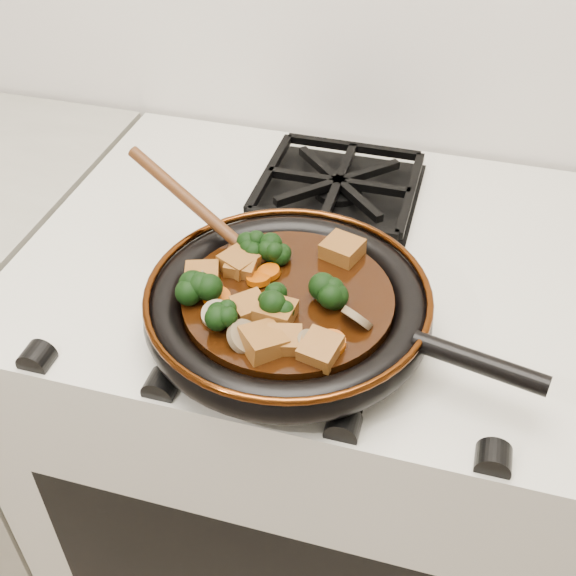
# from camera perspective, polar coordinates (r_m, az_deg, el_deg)

# --- Properties ---
(stove) EXTENTS (0.76, 0.60, 0.90)m
(stove) POSITION_cam_1_polar(r_m,az_deg,el_deg) (1.29, 1.62, -13.01)
(stove) COLOR beige
(stove) RESTS_ON ground
(burner_grate_front) EXTENTS (0.23, 0.23, 0.03)m
(burner_grate_front) POSITION_cam_1_polar(r_m,az_deg,el_deg) (0.85, -0.15, -1.96)
(burner_grate_front) COLOR black
(burner_grate_front) RESTS_ON stove
(burner_grate_back) EXTENTS (0.23, 0.23, 0.03)m
(burner_grate_back) POSITION_cam_1_polar(r_m,az_deg,el_deg) (1.07, 3.99, 7.97)
(burner_grate_back) COLOR black
(burner_grate_back) RESTS_ON stove
(skillet) EXTENTS (0.45, 0.33, 0.05)m
(skillet) POSITION_cam_1_polar(r_m,az_deg,el_deg) (0.82, 0.14, -1.43)
(skillet) COLOR black
(skillet) RESTS_ON burner_grate_front
(braising_sauce) EXTENTS (0.24, 0.24, 0.02)m
(braising_sauce) POSITION_cam_1_polar(r_m,az_deg,el_deg) (0.81, 0.00, -1.12)
(braising_sauce) COLOR black
(braising_sauce) RESTS_ON skillet
(tofu_cube_0) EXTENTS (0.04, 0.04, 0.02)m
(tofu_cube_0) POSITION_cam_1_polar(r_m,az_deg,el_deg) (0.74, -0.28, -4.22)
(tofu_cube_0) COLOR brown
(tofu_cube_0) RESTS_ON braising_sauce
(tofu_cube_1) EXTENTS (0.04, 0.03, 0.02)m
(tofu_cube_1) POSITION_cam_1_polar(r_m,az_deg,el_deg) (0.83, -3.73, 1.67)
(tofu_cube_1) COLOR brown
(tofu_cube_1) RESTS_ON braising_sauce
(tofu_cube_2) EXTENTS (0.05, 0.05, 0.02)m
(tofu_cube_2) POSITION_cam_1_polar(r_m,az_deg,el_deg) (0.86, 4.31, 3.00)
(tofu_cube_2) COLOR brown
(tofu_cube_2) RESTS_ON braising_sauce
(tofu_cube_3) EXTENTS (0.05, 0.05, 0.02)m
(tofu_cube_3) POSITION_cam_1_polar(r_m,az_deg,el_deg) (0.78, -3.00, -1.61)
(tofu_cube_3) COLOR brown
(tofu_cube_3) RESTS_ON braising_sauce
(tofu_cube_4) EXTENTS (0.04, 0.05, 0.02)m
(tofu_cube_4) POSITION_cam_1_polar(r_m,az_deg,el_deg) (0.74, 2.58, -4.87)
(tofu_cube_4) COLOR brown
(tofu_cube_4) RESTS_ON braising_sauce
(tofu_cube_5) EXTENTS (0.05, 0.05, 0.02)m
(tofu_cube_5) POSITION_cam_1_polar(r_m,az_deg,el_deg) (0.84, -3.92, 2.02)
(tofu_cube_5) COLOR brown
(tofu_cube_5) RESTS_ON braising_sauce
(tofu_cube_6) EXTENTS (0.05, 0.05, 0.02)m
(tofu_cube_6) POSITION_cam_1_polar(r_m,az_deg,el_deg) (0.83, -6.80, 0.94)
(tofu_cube_6) COLOR brown
(tofu_cube_6) RESTS_ON braising_sauce
(tofu_cube_7) EXTENTS (0.06, 0.06, 0.03)m
(tofu_cube_7) POSITION_cam_1_polar(r_m,az_deg,el_deg) (0.74, -1.99, -4.29)
(tofu_cube_7) COLOR brown
(tofu_cube_7) RESTS_ON braising_sauce
(tofu_cube_8) EXTENTS (0.04, 0.04, 0.03)m
(tofu_cube_8) POSITION_cam_1_polar(r_m,az_deg,el_deg) (0.77, -1.02, -2.01)
(tofu_cube_8) COLOR brown
(tofu_cube_8) RESTS_ON braising_sauce
(broccoli_floret_0) EXTENTS (0.06, 0.07, 0.06)m
(broccoli_floret_0) POSITION_cam_1_polar(r_m,az_deg,el_deg) (0.85, -0.86, 2.79)
(broccoli_floret_0) COLOR black
(broccoli_floret_0) RESTS_ON braising_sauce
(broccoli_floret_1) EXTENTS (0.07, 0.06, 0.06)m
(broccoli_floret_1) POSITION_cam_1_polar(r_m,az_deg,el_deg) (0.85, -2.85, 2.83)
(broccoli_floret_1) COLOR black
(broccoli_floret_1) RESTS_ON braising_sauce
(broccoli_floret_2) EXTENTS (0.08, 0.09, 0.07)m
(broccoli_floret_2) POSITION_cam_1_polar(r_m,az_deg,el_deg) (0.80, -6.88, -0.15)
(broccoli_floret_2) COLOR black
(broccoli_floret_2) RESTS_ON braising_sauce
(broccoli_floret_3) EXTENTS (0.08, 0.08, 0.07)m
(broccoli_floret_3) POSITION_cam_1_polar(r_m,az_deg,el_deg) (0.78, -0.89, -1.15)
(broccoli_floret_3) COLOR black
(broccoli_floret_3) RESTS_ON braising_sauce
(broccoli_floret_4) EXTENTS (0.08, 0.08, 0.06)m
(broccoli_floret_4) POSITION_cam_1_polar(r_m,az_deg,el_deg) (0.77, -4.85, -2.21)
(broccoli_floret_4) COLOR black
(broccoli_floret_4) RESTS_ON braising_sauce
(broccoli_floret_5) EXTENTS (0.09, 0.09, 0.06)m
(broccoli_floret_5) POSITION_cam_1_polar(r_m,az_deg,el_deg) (0.79, 3.02, -0.39)
(broccoli_floret_5) COLOR black
(broccoli_floret_5) RESTS_ON braising_sauce
(carrot_coin_0) EXTENTS (0.03, 0.03, 0.01)m
(carrot_coin_0) POSITION_cam_1_polar(r_m,az_deg,el_deg) (0.80, -5.68, -0.69)
(carrot_coin_0) COLOR #A74204
(carrot_coin_0) RESTS_ON braising_sauce
(carrot_coin_1) EXTENTS (0.03, 0.03, 0.01)m
(carrot_coin_1) POSITION_cam_1_polar(r_m,az_deg,el_deg) (0.83, -1.53, 1.25)
(carrot_coin_1) COLOR #A74204
(carrot_coin_1) RESTS_ON braising_sauce
(carrot_coin_2) EXTENTS (0.03, 0.03, 0.01)m
(carrot_coin_2) POSITION_cam_1_polar(r_m,az_deg,el_deg) (0.75, 3.41, -4.37)
(carrot_coin_2) COLOR #A74204
(carrot_coin_2) RESTS_ON braising_sauce
(carrot_coin_3) EXTENTS (0.03, 0.03, 0.01)m
(carrot_coin_3) POSITION_cam_1_polar(r_m,az_deg,el_deg) (0.82, -2.36, 0.70)
(carrot_coin_3) COLOR #A74204
(carrot_coin_3) RESTS_ON braising_sauce
(mushroom_slice_0) EXTENTS (0.03, 0.03, 0.02)m
(mushroom_slice_0) POSITION_cam_1_polar(r_m,az_deg,el_deg) (0.74, 1.69, -4.45)
(mushroom_slice_0) COLOR olive
(mushroom_slice_0) RESTS_ON braising_sauce
(mushroom_slice_1) EXTENTS (0.04, 0.04, 0.02)m
(mushroom_slice_1) POSITION_cam_1_polar(r_m,az_deg,el_deg) (0.78, -5.65, -2.12)
(mushroom_slice_1) COLOR olive
(mushroom_slice_1) RESTS_ON braising_sauce
(mushroom_slice_2) EXTENTS (0.05, 0.04, 0.03)m
(mushroom_slice_2) POSITION_cam_1_polar(r_m,az_deg,el_deg) (0.77, 5.47, -2.38)
(mushroom_slice_2) COLOR olive
(mushroom_slice_2) RESTS_ON braising_sauce
(mushroom_slice_3) EXTENTS (0.05, 0.05, 0.03)m
(mushroom_slice_3) POSITION_cam_1_polar(r_m,az_deg,el_deg) (0.82, -5.97, 0.39)
(mushroom_slice_3) COLOR olive
(mushroom_slice_3) RESTS_ON braising_sauce
(mushroom_slice_4) EXTENTS (0.04, 0.04, 0.03)m
(mushroom_slice_4) POSITION_cam_1_polar(r_m,az_deg,el_deg) (0.75, -3.48, -3.89)
(mushroom_slice_4) COLOR olive
(mushroom_slice_4) RESTS_ON braising_sauce
(wooden_spoon) EXTENTS (0.13, 0.07, 0.20)m
(wooden_spoon) POSITION_cam_1_polar(r_m,az_deg,el_deg) (0.87, -5.63, 5.01)
(wooden_spoon) COLOR #4D2810
(wooden_spoon) RESTS_ON braising_sauce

